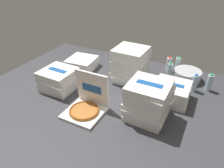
{
  "coord_description": "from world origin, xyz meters",
  "views": [
    {
      "loc": [
        0.89,
        -1.7,
        1.38
      ],
      "look_at": [
        -0.04,
        0.1,
        0.14
      ],
      "focal_mm": 33.05,
      "sensor_mm": 36.0,
      "label": 1
    }
  ],
  "objects_px": {
    "pizza_stack_center_far": "(171,92)",
    "water_bottle_2": "(178,64)",
    "water_bottle_1": "(195,83)",
    "water_bottle_3": "(170,71)",
    "pizza_stack_left_far": "(82,63)",
    "ice_bucket": "(187,75)",
    "open_pizza_box": "(87,104)",
    "water_bottle_4": "(169,64)",
    "pizza_stack_right_mid": "(131,65)",
    "pizza_stack_right_near": "(59,80)",
    "pizza_stack_right_far": "(148,101)",
    "water_bottle_0": "(209,83)"
  },
  "relations": [
    {
      "from": "pizza_stack_right_mid",
      "to": "water_bottle_1",
      "type": "relative_size",
      "value": 2.02
    },
    {
      "from": "pizza_stack_left_far",
      "to": "water_bottle_1",
      "type": "bearing_deg",
      "value": 4.02
    },
    {
      "from": "pizza_stack_center_far",
      "to": "water_bottle_2",
      "type": "bearing_deg",
      "value": 96.33
    },
    {
      "from": "water_bottle_3",
      "to": "pizza_stack_left_far",
      "type": "bearing_deg",
      "value": -166.75
    },
    {
      "from": "pizza_stack_center_far",
      "to": "water_bottle_2",
      "type": "xyz_separation_m",
      "value": [
        -0.08,
        0.73,
        0.01
      ]
    },
    {
      "from": "ice_bucket",
      "to": "water_bottle_3",
      "type": "height_order",
      "value": "water_bottle_3"
    },
    {
      "from": "pizza_stack_center_far",
      "to": "ice_bucket",
      "type": "relative_size",
      "value": 1.2
    },
    {
      "from": "water_bottle_2",
      "to": "water_bottle_3",
      "type": "height_order",
      "value": "same"
    },
    {
      "from": "pizza_stack_center_far",
      "to": "water_bottle_2",
      "type": "relative_size",
      "value": 1.91
    },
    {
      "from": "pizza_stack_right_near",
      "to": "pizza_stack_right_far",
      "type": "bearing_deg",
      "value": -1.24
    },
    {
      "from": "ice_bucket",
      "to": "water_bottle_2",
      "type": "distance_m",
      "value": 0.24
    },
    {
      "from": "pizza_stack_left_far",
      "to": "water_bottle_4",
      "type": "xyz_separation_m",
      "value": [
        1.14,
        0.47,
        0.03
      ]
    },
    {
      "from": "water_bottle_2",
      "to": "pizza_stack_left_far",
      "type": "bearing_deg",
      "value": -157.38
    },
    {
      "from": "ice_bucket",
      "to": "water_bottle_0",
      "type": "xyz_separation_m",
      "value": [
        0.28,
        -0.15,
        0.04
      ]
    },
    {
      "from": "pizza_stack_right_mid",
      "to": "pizza_stack_left_far",
      "type": "bearing_deg",
      "value": 178.89
    },
    {
      "from": "pizza_stack_left_far",
      "to": "pizza_stack_right_mid",
      "type": "xyz_separation_m",
      "value": [
        0.76,
        -0.01,
        0.15
      ]
    },
    {
      "from": "pizza_stack_right_far",
      "to": "pizza_stack_right_mid",
      "type": "relative_size",
      "value": 0.95
    },
    {
      "from": "ice_bucket",
      "to": "water_bottle_3",
      "type": "relative_size",
      "value": 1.59
    },
    {
      "from": "pizza_stack_right_far",
      "to": "water_bottle_2",
      "type": "xyz_separation_m",
      "value": [
        0.05,
        1.14,
        -0.09
      ]
    },
    {
      "from": "pizza_stack_right_near",
      "to": "water_bottle_2",
      "type": "height_order",
      "value": "pizza_stack_right_near"
    },
    {
      "from": "pizza_stack_center_far",
      "to": "water_bottle_2",
      "type": "height_order",
      "value": "water_bottle_2"
    },
    {
      "from": "open_pizza_box",
      "to": "pizza_stack_right_mid",
      "type": "xyz_separation_m",
      "value": [
        0.15,
        0.8,
        0.14
      ]
    },
    {
      "from": "pizza_stack_right_far",
      "to": "pizza_stack_right_near",
      "type": "bearing_deg",
      "value": 178.76
    },
    {
      "from": "water_bottle_4",
      "to": "pizza_stack_right_far",
      "type": "bearing_deg",
      "value": -86.87
    },
    {
      "from": "water_bottle_2",
      "to": "water_bottle_1",
      "type": "bearing_deg",
      "value": -55.1
    },
    {
      "from": "water_bottle_4",
      "to": "pizza_stack_center_far",
      "type": "bearing_deg",
      "value": -73.92
    },
    {
      "from": "water_bottle_2",
      "to": "ice_bucket",
      "type": "bearing_deg",
      "value": -46.34
    },
    {
      "from": "open_pizza_box",
      "to": "water_bottle_1",
      "type": "height_order",
      "value": "open_pizza_box"
    },
    {
      "from": "pizza_stack_left_far",
      "to": "water_bottle_0",
      "type": "bearing_deg",
      "value": 6.63
    },
    {
      "from": "pizza_stack_center_far",
      "to": "water_bottle_0",
      "type": "xyz_separation_m",
      "value": [
        0.37,
        0.41,
        0.01
      ]
    },
    {
      "from": "pizza_stack_right_far",
      "to": "pizza_stack_right_mid",
      "type": "distance_m",
      "value": 0.75
    },
    {
      "from": "open_pizza_box",
      "to": "pizza_stack_right_near",
      "type": "height_order",
      "value": "open_pizza_box"
    },
    {
      "from": "water_bottle_2",
      "to": "water_bottle_4",
      "type": "distance_m",
      "value": 0.13
    },
    {
      "from": "pizza_stack_left_far",
      "to": "ice_bucket",
      "type": "xyz_separation_m",
      "value": [
        1.42,
        0.35,
        -0.01
      ]
    },
    {
      "from": "pizza_stack_center_far",
      "to": "pizza_stack_left_far",
      "type": "bearing_deg",
      "value": 171.17
    },
    {
      "from": "water_bottle_3",
      "to": "ice_bucket",
      "type": "bearing_deg",
      "value": 16.58
    },
    {
      "from": "pizza_stack_center_far",
      "to": "pizza_stack_right_near",
      "type": "distance_m",
      "value": 1.32
    },
    {
      "from": "pizza_stack_right_near",
      "to": "water_bottle_2",
      "type": "xyz_separation_m",
      "value": [
        1.18,
        1.12,
        -0.02
      ]
    },
    {
      "from": "pizza_stack_right_mid",
      "to": "water_bottle_3",
      "type": "xyz_separation_m",
      "value": [
        0.44,
        0.3,
        -0.12
      ]
    },
    {
      "from": "water_bottle_1",
      "to": "pizza_stack_center_far",
      "type": "bearing_deg",
      "value": -123.36
    },
    {
      "from": "pizza_stack_right_near",
      "to": "water_bottle_1",
      "type": "distance_m",
      "value": 1.63
    },
    {
      "from": "pizza_stack_right_far",
      "to": "water_bottle_0",
      "type": "xyz_separation_m",
      "value": [
        0.5,
        0.82,
        -0.09
      ]
    },
    {
      "from": "pizza_stack_left_far",
      "to": "water_bottle_2",
      "type": "xyz_separation_m",
      "value": [
        1.25,
        0.52,
        0.03
      ]
    },
    {
      "from": "water_bottle_2",
      "to": "water_bottle_4",
      "type": "xyz_separation_m",
      "value": [
        -0.11,
        -0.06,
        0.0
      ]
    },
    {
      "from": "open_pizza_box",
      "to": "pizza_stack_left_far",
      "type": "xyz_separation_m",
      "value": [
        -0.61,
        0.81,
        -0.01
      ]
    },
    {
      "from": "pizza_stack_left_far",
      "to": "water_bottle_2",
      "type": "relative_size",
      "value": 1.94
    },
    {
      "from": "pizza_stack_right_mid",
      "to": "pizza_stack_right_near",
      "type": "relative_size",
      "value": 1.08
    },
    {
      "from": "open_pizza_box",
      "to": "pizza_stack_right_mid",
      "type": "bearing_deg",
      "value": 79.37
    },
    {
      "from": "water_bottle_2",
      "to": "water_bottle_4",
      "type": "height_order",
      "value": "same"
    },
    {
      "from": "pizza_stack_right_far",
      "to": "water_bottle_1",
      "type": "relative_size",
      "value": 1.92
    }
  ]
}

